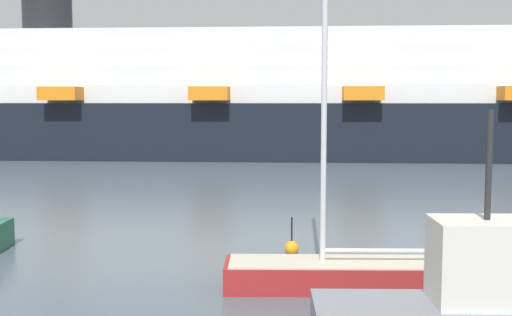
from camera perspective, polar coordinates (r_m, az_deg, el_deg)
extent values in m
cube|color=maroon|center=(18.79, 7.62, -10.36)|extent=(6.82, 2.30, 0.75)
cube|color=beige|center=(18.68, 7.63, -9.18)|extent=(6.54, 2.14, 0.04)
cylinder|color=silver|center=(18.10, 6.16, 9.63)|extent=(0.16, 0.16, 12.11)
cylinder|color=silver|center=(18.74, 10.62, -8.14)|extent=(3.01, 0.37, 0.13)
cube|color=silver|center=(14.35, 19.85, -8.70)|extent=(2.31, 1.62, 1.78)
cylinder|color=#262626|center=(14.01, 20.11, -0.59)|extent=(0.13, 0.13, 2.29)
sphere|color=orange|center=(22.46, 3.21, -8.04)|extent=(0.51, 0.51, 0.51)
cylinder|color=black|center=(22.31, 3.22, -6.37)|extent=(0.06, 0.06, 0.83)
cube|color=black|center=(61.64, -3.28, 2.58)|extent=(93.12, 15.91, 5.10)
cube|color=white|center=(61.57, -3.30, 5.73)|extent=(85.66, 14.12, 1.67)
cube|color=white|center=(61.61, -3.31, 7.28)|extent=(80.52, 13.27, 1.67)
cube|color=white|center=(61.69, -3.32, 8.83)|extent=(75.38, 12.43, 1.67)
cube|color=white|center=(61.82, -3.32, 10.37)|extent=(70.24, 11.58, 1.67)
cube|color=orange|center=(58.10, -17.02, 5.54)|extent=(3.42, 2.70, 1.17)
cube|color=orange|center=(54.88, -4.16, 5.78)|extent=(3.42, 2.70, 1.17)
cube|color=orange|center=(54.64, 9.52, 5.72)|extent=(3.42, 2.70, 1.17)
cylinder|color=black|center=(66.30, -18.17, 12.52)|extent=(4.68, 4.68, 4.64)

